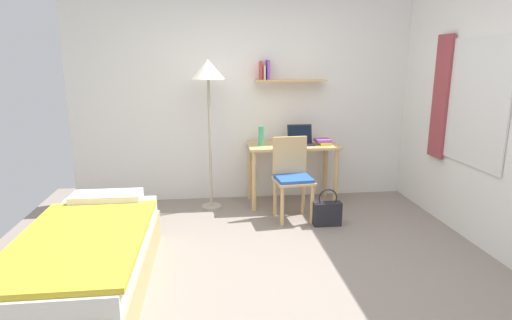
# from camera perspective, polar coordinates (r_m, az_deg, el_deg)

# --- Properties ---
(ground_plane) EXTENTS (5.28, 5.28, 0.00)m
(ground_plane) POSITION_cam_1_polar(r_m,az_deg,el_deg) (3.67, 2.75, -14.86)
(ground_plane) COLOR gray
(wall_back) EXTENTS (4.40, 0.27, 2.60)m
(wall_back) POSITION_cam_1_polar(r_m,az_deg,el_deg) (5.26, -0.63, 8.68)
(wall_back) COLOR white
(wall_back) RESTS_ON ground_plane
(bed) EXTENTS (0.92, 1.89, 0.54)m
(bed) POSITION_cam_1_polar(r_m,az_deg,el_deg) (3.58, -21.99, -12.39)
(bed) COLOR tan
(bed) RESTS_ON ground_plane
(desk) EXTENTS (1.08, 0.55, 0.75)m
(desk) POSITION_cam_1_polar(r_m,az_deg,el_deg) (5.12, 4.94, 0.62)
(desk) COLOR tan
(desk) RESTS_ON ground_plane
(desk_chair) EXTENTS (0.44, 0.41, 0.91)m
(desk_chair) POSITION_cam_1_polar(r_m,az_deg,el_deg) (4.65, 4.96, -1.99)
(desk_chair) COLOR tan
(desk_chair) RESTS_ON ground_plane
(standing_lamp) EXTENTS (0.38, 0.38, 1.75)m
(standing_lamp) POSITION_cam_1_polar(r_m,az_deg,el_deg) (4.83, -6.54, 10.97)
(standing_lamp) COLOR #B2A893
(standing_lamp) RESTS_ON ground_plane
(laptop) EXTENTS (0.31, 0.24, 0.23)m
(laptop) POSITION_cam_1_polar(r_m,az_deg,el_deg) (5.11, 6.07, 2.85)
(laptop) COLOR black
(laptop) RESTS_ON desk
(water_bottle) EXTENTS (0.07, 0.07, 0.23)m
(water_bottle) POSITION_cam_1_polar(r_m,az_deg,el_deg) (4.96, 0.72, 3.30)
(water_bottle) COLOR #42A87F
(water_bottle) RESTS_ON desk
(book_stack) EXTENTS (0.19, 0.25, 0.06)m
(book_stack) POSITION_cam_1_polar(r_m,az_deg,el_deg) (5.13, 9.11, 2.51)
(book_stack) COLOR gold
(book_stack) RESTS_ON desk
(handbag) EXTENTS (0.30, 0.11, 0.41)m
(handbag) POSITION_cam_1_polar(r_m,az_deg,el_deg) (4.59, 9.70, -7.11)
(handbag) COLOR #232328
(handbag) RESTS_ON ground_plane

